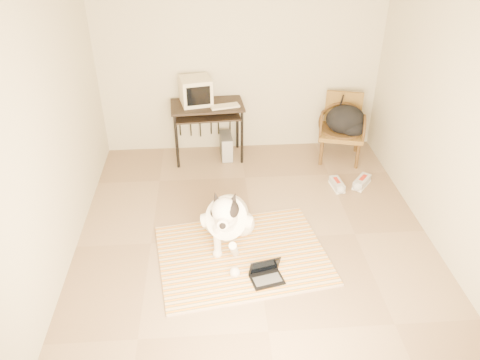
{
  "coord_description": "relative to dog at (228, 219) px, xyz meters",
  "views": [
    {
      "loc": [
        -0.46,
        -4.13,
        3.43
      ],
      "look_at": [
        -0.16,
        0.0,
        0.8
      ],
      "focal_mm": 35.0,
      "sensor_mm": 36.0,
      "label": 1
    }
  ],
  "objects": [
    {
      "name": "backpack",
      "position": [
        1.77,
        1.8,
        0.26
      ],
      "size": [
        0.55,
        0.48,
        0.41
      ],
      "color": "black",
      "rests_on": "rattan_chair"
    },
    {
      "name": "wall_right",
      "position": [
        2.3,
        0.06,
        1.0
      ],
      "size": [
        0.0,
        4.5,
        4.5
      ],
      "primitive_type": "plane",
      "rotation": [
        1.57,
        0.0,
        -1.57
      ],
      "color": "#C0B79D",
      "rests_on": "floor"
    },
    {
      "name": "desk_keyboard",
      "position": [
        0.06,
        1.89,
        0.5
      ],
      "size": [
        0.42,
        0.23,
        0.03
      ],
      "primitive_type": "cube",
      "rotation": [
        0.0,
        0.0,
        0.23
      ],
      "color": "beige",
      "rests_on": "computer_desk"
    },
    {
      "name": "floor",
      "position": [
        0.3,
        0.06,
        -0.35
      ],
      "size": [
        4.5,
        4.5,
        0.0
      ],
      "primitive_type": "plane",
      "color": "#8B7055",
      "rests_on": "ground"
    },
    {
      "name": "dog",
      "position": [
        0.0,
        0.0,
        0.0
      ],
      "size": [
        0.58,
        1.22,
        0.87
      ],
      "color": "white",
      "rests_on": "rug"
    },
    {
      "name": "pc_tower",
      "position": [
        0.07,
        1.98,
        -0.17
      ],
      "size": [
        0.18,
        0.39,
        0.36
      ],
      "color": "#474749",
      "rests_on": "floor"
    },
    {
      "name": "rug",
      "position": [
        0.14,
        -0.21,
        -0.34
      ],
      "size": [
        1.97,
        1.62,
        0.02
      ],
      "color": "orange",
      "rests_on": "floor"
    },
    {
      "name": "computer_desk",
      "position": [
        -0.18,
        1.99,
        0.37
      ],
      "size": [
        1.04,
        0.63,
        0.84
      ],
      "color": "black",
      "rests_on": "floor"
    },
    {
      "name": "wall_left",
      "position": [
        -1.7,
        0.06,
        1.0
      ],
      "size": [
        0.0,
        4.5,
        4.5
      ],
      "primitive_type": "plane",
      "rotation": [
        1.57,
        0.0,
        1.57
      ],
      "color": "#C0B79D",
      "rests_on": "floor"
    },
    {
      "name": "wall_back",
      "position": [
        0.3,
        2.31,
        1.0
      ],
      "size": [
        4.5,
        0.0,
        4.5
      ],
      "primitive_type": "plane",
      "rotation": [
        1.57,
        0.0,
        0.0
      ],
      "color": "#C0B79D",
      "rests_on": "floor"
    },
    {
      "name": "laptop",
      "position": [
        0.35,
        -0.6,
        -0.27
      ],
      "size": [
        0.37,
        0.3,
        0.23
      ],
      "color": "black",
      "rests_on": "rug"
    },
    {
      "name": "wall_front",
      "position": [
        0.3,
        -2.19,
        1.0
      ],
      "size": [
        4.5,
        0.0,
        4.5
      ],
      "primitive_type": "plane",
      "rotation": [
        -1.57,
        0.0,
        0.0
      ],
      "color": "#C0B79D",
      "rests_on": "floor"
    },
    {
      "name": "sneaker_left",
      "position": [
        1.5,
        1.04,
        -0.3
      ],
      "size": [
        0.16,
        0.32,
        0.11
      ],
      "color": "white",
      "rests_on": "floor"
    },
    {
      "name": "rattan_chair",
      "position": [
        1.73,
        1.89,
        0.12
      ],
      "size": [
        0.74,
        0.73,
        0.93
      ],
      "color": "olive",
      "rests_on": "floor"
    },
    {
      "name": "crt_monitor",
      "position": [
        -0.33,
        2.05,
        0.67
      ],
      "size": [
        0.48,
        0.46,
        0.37
      ],
      "color": "beige",
      "rests_on": "computer_desk"
    },
    {
      "name": "sneaker_right",
      "position": [
        1.84,
        1.07,
        -0.3
      ],
      "size": [
        0.32,
        0.34,
        0.12
      ],
      "color": "white",
      "rests_on": "floor"
    }
  ]
}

